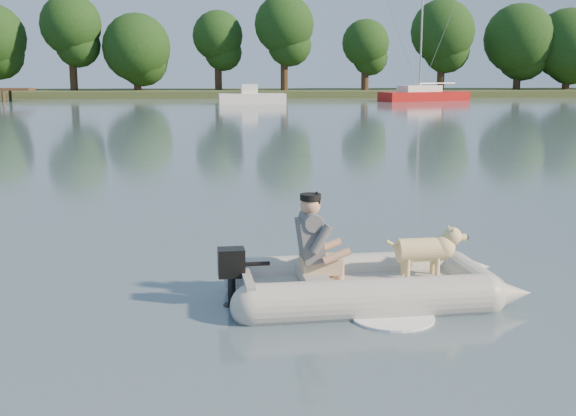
{
  "coord_description": "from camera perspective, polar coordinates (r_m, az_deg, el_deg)",
  "views": [
    {
      "loc": [
        -0.84,
        -7.48,
        2.49
      ],
      "look_at": [
        -0.19,
        1.53,
        0.75
      ],
      "focal_mm": 45.0,
      "sensor_mm": 36.0,
      "label": 1
    }
  ],
  "objects": [
    {
      "name": "man",
      "position": [
        7.8,
        1.91,
        -2.3
      ],
      "size": [
        0.7,
        0.62,
        0.98
      ],
      "primitive_type": null,
      "rotation": [
        0.0,
        0.0,
        0.08
      ],
      "color": "#5A5A5E",
      "rests_on": "dinghy"
    },
    {
      "name": "dinghy",
      "position": [
        7.93,
        6.51,
        -3.43
      ],
      "size": [
        4.38,
        3.04,
        1.27
      ],
      "primitive_type": null,
      "rotation": [
        0.0,
        0.0,
        0.08
      ],
      "color": "#9D9D98",
      "rests_on": "water"
    },
    {
      "name": "motorboat",
      "position": [
        53.26,
        -2.87,
        9.23
      ],
      "size": [
        5.14,
        2.27,
        2.12
      ],
      "primitive_type": null,
      "rotation": [
        0.0,
        0.0,
        0.07
      ],
      "color": "white",
      "rests_on": "water"
    },
    {
      "name": "outboard_motor",
      "position": [
        7.76,
        -4.48,
        -5.66
      ],
      "size": [
        0.4,
        0.29,
        0.72
      ],
      "primitive_type": null,
      "rotation": [
        0.0,
        0.0,
        0.08
      ],
      "color": "black",
      "rests_on": "dinghy"
    },
    {
      "name": "shore_bank",
      "position": [
        69.52,
        -3.48,
        9.02
      ],
      "size": [
        160.0,
        12.0,
        0.7
      ],
      "primitive_type": "cube",
      "color": "#47512D",
      "rests_on": "water"
    },
    {
      "name": "sailboat",
      "position": [
        59.75,
        10.65,
        8.74
      ],
      "size": [
        7.73,
        4.59,
        10.19
      ],
      "rotation": [
        0.0,
        0.0,
        0.34
      ],
      "color": "#A11412",
      "rests_on": "water"
    },
    {
      "name": "water",
      "position": [
        7.93,
        2.19,
        -7.41
      ],
      "size": [
        160.0,
        160.0,
        0.0
      ],
      "primitive_type": "plane",
      "color": "slate",
      "rests_on": "ground"
    },
    {
      "name": "dog",
      "position": [
        8.16,
        10.43,
        -3.59
      ],
      "size": [
        0.87,
        0.37,
        0.57
      ],
      "primitive_type": null,
      "rotation": [
        0.0,
        0.0,
        0.08
      ],
      "color": "tan",
      "rests_on": "dinghy"
    },
    {
      "name": "treeline",
      "position": [
        68.92,
        1.39,
        13.22
      ],
      "size": [
        84.66,
        7.35,
        9.27
      ],
      "color": "#332316",
      "rests_on": "shore_bank"
    }
  ]
}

